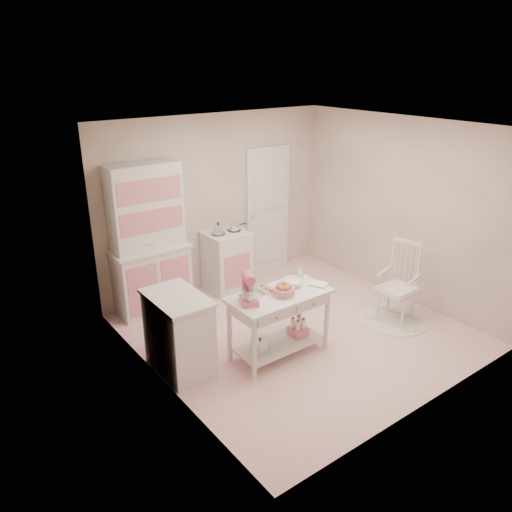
# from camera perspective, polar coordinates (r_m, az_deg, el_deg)

# --- Properties ---
(room_shell) EXTENTS (3.84, 3.84, 2.62)m
(room_shell) POSITION_cam_1_polar(r_m,az_deg,el_deg) (5.94, 5.27, 5.35)
(room_shell) COLOR pink
(room_shell) RESTS_ON ground
(door) EXTENTS (0.82, 0.05, 2.04)m
(door) POSITION_cam_1_polar(r_m,az_deg,el_deg) (8.08, 1.35, 5.24)
(door) COLOR silver
(door) RESTS_ON ground
(hutch) EXTENTS (1.06, 0.50, 2.08)m
(hutch) POSITION_cam_1_polar(r_m,az_deg,el_deg) (6.83, -12.10, 1.78)
(hutch) COLOR silver
(hutch) RESTS_ON ground
(stove) EXTENTS (0.62, 0.57, 0.92)m
(stove) POSITION_cam_1_polar(r_m,az_deg,el_deg) (7.53, -3.34, -0.57)
(stove) COLOR silver
(stove) RESTS_ON ground
(base_cabinet) EXTENTS (0.54, 0.84, 0.92)m
(base_cabinet) POSITION_cam_1_polar(r_m,az_deg,el_deg) (5.68, -8.81, -8.73)
(base_cabinet) COLOR silver
(base_cabinet) RESTS_ON ground
(lace_rug) EXTENTS (0.92, 0.92, 0.01)m
(lace_rug) POSITION_cam_1_polar(r_m,az_deg,el_deg) (7.08, 15.47, -6.99)
(lace_rug) COLOR white
(lace_rug) RESTS_ON ground
(rocking_chair) EXTENTS (0.67, 0.83, 1.10)m
(rocking_chair) POSITION_cam_1_polar(r_m,az_deg,el_deg) (6.84, 15.92, -2.98)
(rocking_chair) COLOR silver
(rocking_chair) RESTS_ON ground
(work_table) EXTENTS (1.20, 0.60, 0.80)m
(work_table) POSITION_cam_1_polar(r_m,az_deg,el_deg) (5.92, 2.66, -7.82)
(work_table) COLOR silver
(work_table) RESTS_ON ground
(stand_mixer) EXTENTS (0.29, 0.34, 0.34)m
(stand_mixer) POSITION_cam_1_polar(r_m,az_deg,el_deg) (5.44, -0.82, -3.82)
(stand_mixer) COLOR #D35977
(stand_mixer) RESTS_ON work_table
(cookie_tray) EXTENTS (0.34, 0.24, 0.02)m
(cookie_tray) POSITION_cam_1_polar(r_m,az_deg,el_deg) (5.77, 0.44, -4.03)
(cookie_tray) COLOR silver
(cookie_tray) RESTS_ON work_table
(bread_basket) EXTENTS (0.25, 0.25, 0.09)m
(bread_basket) POSITION_cam_1_polar(r_m,az_deg,el_deg) (5.69, 3.21, -4.05)
(bread_basket) COLOR #D37985
(bread_basket) RESTS_ON work_table
(mixing_bowl) EXTENTS (0.25, 0.25, 0.08)m
(mixing_bowl) POSITION_cam_1_polar(r_m,az_deg,el_deg) (5.92, 4.20, -3.06)
(mixing_bowl) COLOR white
(mixing_bowl) RESTS_ON work_table
(metal_pitcher) EXTENTS (0.10, 0.10, 0.17)m
(metal_pitcher) POSITION_cam_1_polar(r_m,az_deg,el_deg) (6.06, 5.01, -1.98)
(metal_pitcher) COLOR silver
(metal_pitcher) RESTS_ON work_table
(recipe_book) EXTENTS (0.23, 0.26, 0.02)m
(recipe_book) POSITION_cam_1_polar(r_m,az_deg,el_deg) (5.92, 6.85, -3.49)
(recipe_book) COLOR white
(recipe_book) RESTS_ON work_table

